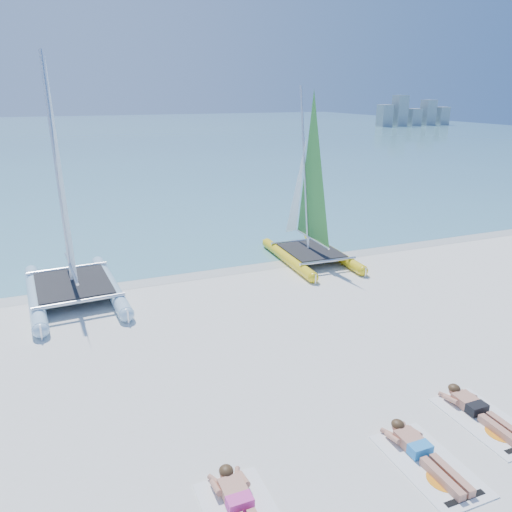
{
  "coord_description": "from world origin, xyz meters",
  "views": [
    {
      "loc": [
        -4.56,
        -9.37,
        5.61
      ],
      "look_at": [
        -0.21,
        1.2,
        1.83
      ],
      "focal_mm": 35.0,
      "sensor_mm": 36.0,
      "label": 1
    }
  ],
  "objects_px": {
    "catamaran_yellow": "(307,205)",
    "towel_b": "(429,465)",
    "towel_c": "(486,421)",
    "sunbather_c": "(479,410)",
    "catamaran_blue": "(66,227)",
    "sunbather_a": "(241,505)",
    "sunbather_b": "(422,451)"
  },
  "relations": [
    {
      "from": "catamaran_yellow",
      "to": "towel_b",
      "type": "xyz_separation_m",
      "value": [
        -3.08,
        -10.04,
        -1.88
      ]
    },
    {
      "from": "towel_c",
      "to": "sunbather_c",
      "type": "height_order",
      "value": "sunbather_c"
    },
    {
      "from": "towel_b",
      "to": "catamaran_blue",
      "type": "bearing_deg",
      "value": 116.96
    },
    {
      "from": "towel_b",
      "to": "towel_c",
      "type": "distance_m",
      "value": 1.76
    },
    {
      "from": "catamaran_yellow",
      "to": "towel_c",
      "type": "bearing_deg",
      "value": -96.03
    },
    {
      "from": "towel_b",
      "to": "sunbather_a",
      "type": "bearing_deg",
      "value": 174.94
    },
    {
      "from": "sunbather_a",
      "to": "sunbather_c",
      "type": "xyz_separation_m",
      "value": [
        4.76,
        0.4,
        0.0
      ]
    },
    {
      "from": "sunbather_a",
      "to": "towel_c",
      "type": "bearing_deg",
      "value": 2.54
    },
    {
      "from": "sunbather_b",
      "to": "sunbather_c",
      "type": "relative_size",
      "value": 1.0
    },
    {
      "from": "catamaran_yellow",
      "to": "sunbather_a",
      "type": "distance_m",
      "value": 11.68
    },
    {
      "from": "sunbather_c",
      "to": "towel_c",
      "type": "bearing_deg",
      "value": -90.0
    },
    {
      "from": "catamaran_yellow",
      "to": "sunbather_c",
      "type": "relative_size",
      "value": 3.47
    },
    {
      "from": "catamaran_blue",
      "to": "sunbather_b",
      "type": "bearing_deg",
      "value": -65.9
    },
    {
      "from": "sunbather_a",
      "to": "towel_c",
      "type": "relative_size",
      "value": 0.93
    },
    {
      "from": "sunbather_b",
      "to": "catamaran_blue",
      "type": "bearing_deg",
      "value": 117.44
    },
    {
      "from": "towel_b",
      "to": "sunbather_c",
      "type": "distance_m",
      "value": 1.82
    },
    {
      "from": "catamaran_blue",
      "to": "towel_c",
      "type": "height_order",
      "value": "catamaran_blue"
    },
    {
      "from": "catamaran_yellow",
      "to": "sunbather_a",
      "type": "xyz_separation_m",
      "value": [
        -6.15,
        -9.77,
        -1.77
      ]
    },
    {
      "from": "catamaran_blue",
      "to": "sunbather_c",
      "type": "xyz_separation_m",
      "value": [
        6.46,
        -8.7,
        -1.95
      ]
    },
    {
      "from": "catamaran_yellow",
      "to": "sunbather_a",
      "type": "height_order",
      "value": "catamaran_yellow"
    },
    {
      "from": "sunbather_a",
      "to": "towel_c",
      "type": "xyz_separation_m",
      "value": [
        4.76,
        0.21,
        -0.11
      ]
    },
    {
      "from": "towel_b",
      "to": "sunbather_b",
      "type": "distance_m",
      "value": 0.22
    },
    {
      "from": "catamaran_blue",
      "to": "sunbather_a",
      "type": "relative_size",
      "value": 4.01
    },
    {
      "from": "towel_b",
      "to": "towel_c",
      "type": "relative_size",
      "value": 1.0
    },
    {
      "from": "sunbather_a",
      "to": "sunbather_b",
      "type": "height_order",
      "value": "same"
    },
    {
      "from": "sunbather_a",
      "to": "sunbather_b",
      "type": "xyz_separation_m",
      "value": [
        3.08,
        -0.08,
        0.0
      ]
    },
    {
      "from": "towel_c",
      "to": "towel_b",
      "type": "bearing_deg",
      "value": -164.01
    },
    {
      "from": "catamaran_yellow",
      "to": "sunbather_c",
      "type": "xyz_separation_m",
      "value": [
        -1.39,
        -9.36,
        -1.77
      ]
    },
    {
      "from": "catamaran_blue",
      "to": "sunbather_a",
      "type": "distance_m",
      "value": 9.46
    },
    {
      "from": "catamaran_blue",
      "to": "towel_c",
      "type": "relative_size",
      "value": 3.74
    },
    {
      "from": "catamaran_yellow",
      "to": "towel_c",
      "type": "relative_size",
      "value": 3.24
    },
    {
      "from": "catamaran_blue",
      "to": "catamaran_yellow",
      "type": "bearing_deg",
      "value": 1.47
    }
  ]
}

